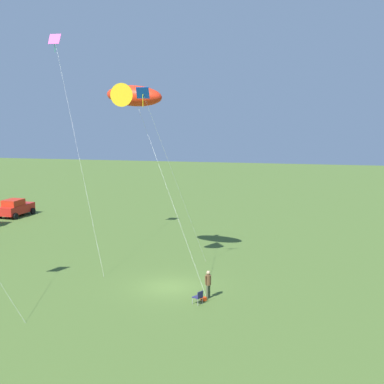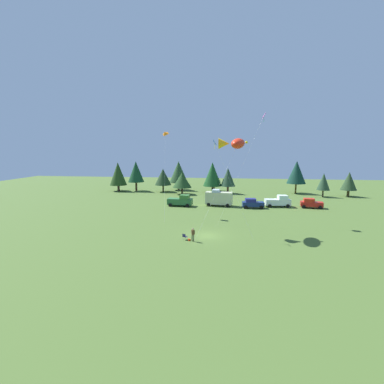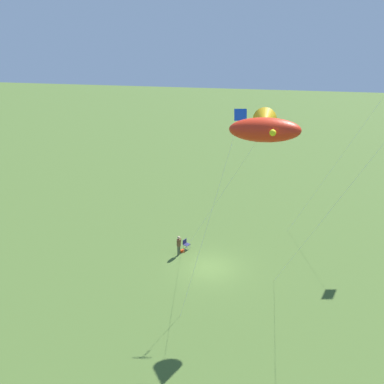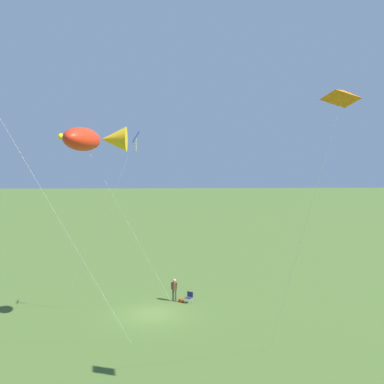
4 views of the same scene
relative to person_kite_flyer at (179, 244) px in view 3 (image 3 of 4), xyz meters
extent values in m
plane|color=#466128|center=(1.51, 2.78, -1.02)|extent=(160.00, 160.00, 0.00)
cylinder|color=#454D34|center=(-0.10, 0.03, -0.60)|extent=(0.14, 0.14, 0.85)
cylinder|color=#454D34|center=(0.10, -0.04, -0.60)|extent=(0.14, 0.14, 0.85)
cylinder|color=brown|center=(0.00, 0.00, 0.14)|extent=(0.44, 0.44, 0.62)
sphere|color=tan|center=(0.00, 0.00, 0.60)|extent=(0.24, 0.24, 0.24)
cylinder|color=brown|center=(-0.17, 0.12, 0.17)|extent=(0.16, 0.13, 0.56)
cylinder|color=brown|center=(0.21, -0.02, 0.17)|extent=(0.13, 0.12, 0.55)
cube|color=navy|center=(-1.08, 0.46, -0.60)|extent=(0.65, 0.65, 0.04)
cube|color=navy|center=(-1.19, 0.27, -0.40)|extent=(0.44, 0.27, 0.40)
cylinder|color=#A5A8AD|center=(-1.16, 0.75, -0.81)|extent=(0.03, 0.03, 0.42)
cylinder|color=#A5A8AD|center=(-0.79, 0.54, -0.81)|extent=(0.03, 0.03, 0.42)
cylinder|color=#A5A8AD|center=(-1.37, 0.38, -0.81)|extent=(0.03, 0.03, 0.42)
cylinder|color=#A5A8AD|center=(-1.00, 0.18, -0.81)|extent=(0.03, 0.03, 0.42)
cube|color=#B8300C|center=(-0.49, 0.19, -0.91)|extent=(0.37, 0.39, 0.22)
ellipsoid|color=red|center=(5.53, 6.28, 11.34)|extent=(2.61, 4.68, 1.74)
cone|color=yellow|center=(3.59, 6.28, 11.34)|extent=(1.51, 1.53, 1.53)
sphere|color=yellow|center=(6.72, 6.75, 11.51)|extent=(0.37, 0.37, 0.37)
cylinder|color=silver|center=(2.88, 3.23, 5.16)|extent=(5.32, 6.13, 12.37)
cylinder|color=#4C3823|center=(0.23, 0.17, -1.02)|extent=(0.04, 0.04, 0.01)
cylinder|color=silver|center=(-6.47, 12.99, 6.07)|extent=(1.47, 7.84, 14.18)
cylinder|color=#4C3823|center=(-5.74, 9.07, -1.02)|extent=(0.04, 0.04, 0.01)
cylinder|color=silver|center=(6.17, 10.92, 7.44)|extent=(7.15, 6.39, 16.93)
cylinder|color=#4C3823|center=(2.61, 7.73, -1.02)|extent=(0.04, 0.04, 0.01)
cube|color=blue|center=(2.37, 4.70, 11.45)|extent=(0.57, 0.87, 0.71)
cylinder|color=yellow|center=(2.37, 4.70, 10.96)|extent=(0.04, 0.04, 0.82)
cylinder|color=silver|center=(5.05, 3.10, 5.22)|extent=(5.36, 3.20, 12.48)
cylinder|color=#4C3823|center=(7.72, 1.51, -1.02)|extent=(0.04, 0.04, 0.01)
camera|label=1|loc=(-30.88, -5.26, 10.53)|focal=50.00mm
camera|label=2|loc=(4.69, -36.40, 10.64)|focal=28.00mm
camera|label=3|loc=(31.63, 6.07, 18.26)|focal=42.00mm
camera|label=4|loc=(-0.50, 39.25, 11.99)|focal=50.00mm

